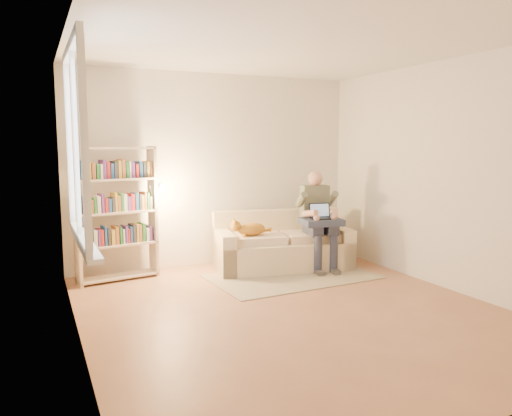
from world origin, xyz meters
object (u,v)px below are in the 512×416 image
person (318,214)px  cat (253,229)px  sofa (282,248)px  laptop (318,215)px  bookshelf (116,207)px

person → cat: (-0.86, 0.18, -0.16)m
sofa → person: 0.65m
laptop → cat: bearing=170.5°
bookshelf → cat: bearing=-20.0°
cat → bookshelf: size_ratio=0.36×
person → cat: bearing=178.2°
sofa → person: person is taller
laptop → person: bearing=68.5°
person → laptop: 0.12m
person → laptop: (-0.06, -0.10, 0.01)m
person → laptop: bearing=-111.5°
sofa → cat: 0.53m
person → bookshelf: (-2.53, 0.49, 0.17)m
cat → laptop: (0.80, -0.28, 0.17)m
person → sofa: bearing=162.6°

